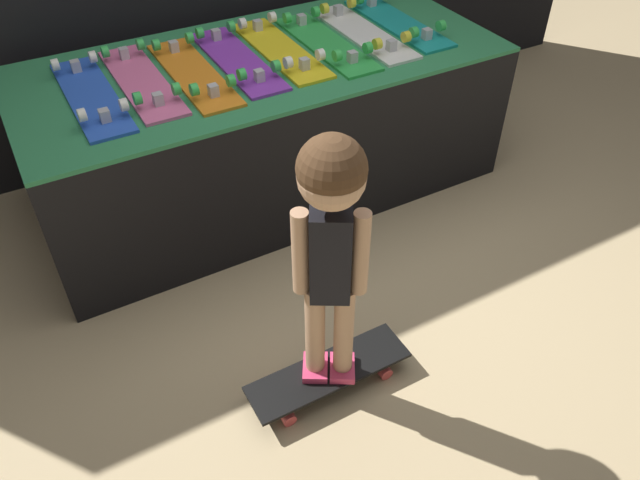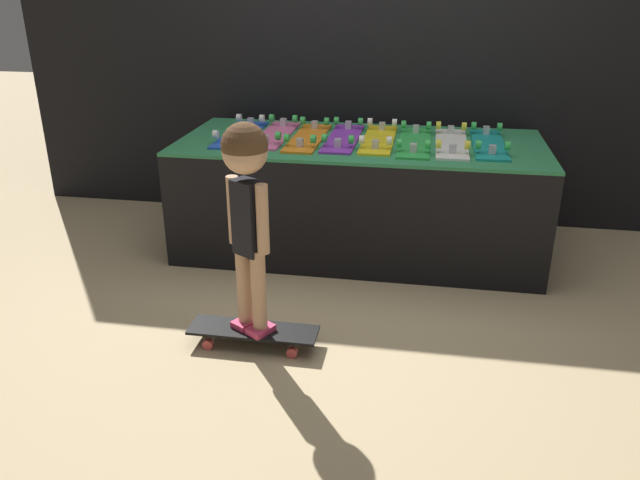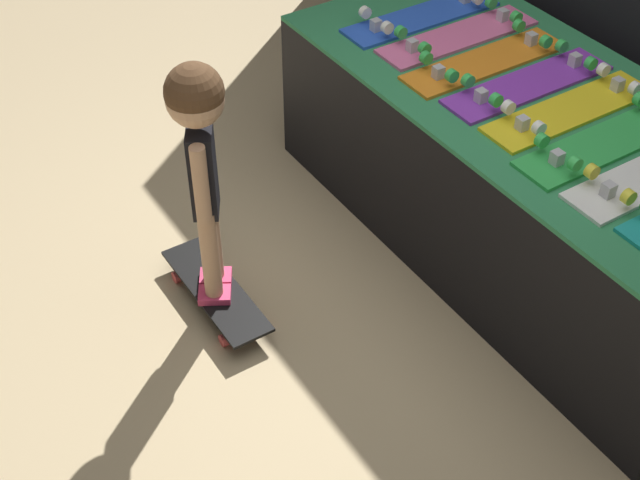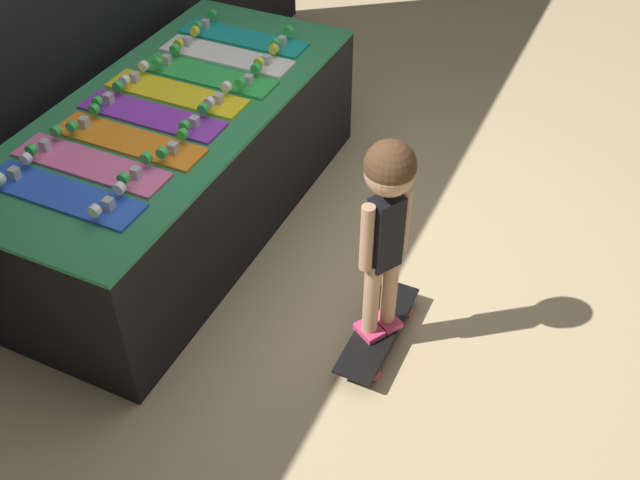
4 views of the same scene
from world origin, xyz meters
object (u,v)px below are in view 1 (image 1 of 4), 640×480
at_px(skateboard_blue_on_rack, 91,94).
at_px(skateboard_green_on_rack, 326,42).
at_px(skateboard_yellow_on_rack, 280,48).
at_px(skateboard_white_on_rack, 363,31).
at_px(skateboard_orange_on_rack, 193,72).
at_px(skateboard_teal_on_rack, 398,21).
at_px(child, 331,225).
at_px(skateboard_purple_on_rack, 237,59).
at_px(skateboard_pink_on_rack, 141,80).
at_px(skateboard_on_floor, 329,373).

xyz_separation_m(skateboard_blue_on_rack, skateboard_green_on_rack, (1.15, -0.03, 0.00)).
bearing_deg(skateboard_yellow_on_rack, skateboard_white_on_rack, -3.56).
distance_m(skateboard_green_on_rack, skateboard_white_on_rack, 0.23).
height_order(skateboard_blue_on_rack, skateboard_orange_on_rack, same).
distance_m(skateboard_yellow_on_rack, skateboard_teal_on_rack, 0.69).
bearing_deg(skateboard_blue_on_rack, skateboard_yellow_on_rack, 1.20).
bearing_deg(skateboard_yellow_on_rack, skateboard_blue_on_rack, -178.80).
bearing_deg(skateboard_teal_on_rack, child, -131.29).
distance_m(skateboard_orange_on_rack, skateboard_purple_on_rack, 0.23).
bearing_deg(skateboard_orange_on_rack, skateboard_blue_on_rack, 177.98).
xyz_separation_m(skateboard_pink_on_rack, skateboard_yellow_on_rack, (0.69, -0.01, 0.00)).
xyz_separation_m(skateboard_blue_on_rack, skateboard_orange_on_rack, (0.46, -0.02, 0.00)).
xyz_separation_m(skateboard_blue_on_rack, skateboard_on_floor, (0.43, -1.33, -0.69)).
distance_m(skateboard_orange_on_rack, skateboard_green_on_rack, 0.69).
relative_size(skateboard_white_on_rack, skateboard_on_floor, 1.18).
relative_size(skateboard_green_on_rack, child, 0.73).
height_order(skateboard_yellow_on_rack, skateboard_teal_on_rack, same).
height_order(skateboard_on_floor, child, child).
bearing_deg(skateboard_yellow_on_rack, skateboard_pink_on_rack, 179.48).
bearing_deg(skateboard_green_on_rack, skateboard_teal_on_rack, 5.10).
height_order(skateboard_teal_on_rack, child, child).
distance_m(skateboard_orange_on_rack, skateboard_on_floor, 1.48).
bearing_deg(skateboard_blue_on_rack, skateboard_green_on_rack, -1.27).
bearing_deg(skateboard_orange_on_rack, skateboard_on_floor, -91.40).
height_order(skateboard_orange_on_rack, skateboard_on_floor, skateboard_orange_on_rack).
height_order(skateboard_purple_on_rack, skateboard_teal_on_rack, same).
xyz_separation_m(skateboard_purple_on_rack, skateboard_on_floor, (-0.26, -1.34, -0.69)).
xyz_separation_m(skateboard_green_on_rack, skateboard_teal_on_rack, (0.46, 0.04, 0.00)).
distance_m(skateboard_blue_on_rack, skateboard_teal_on_rack, 1.61).
bearing_deg(skateboard_blue_on_rack, skateboard_white_on_rack, -0.39).
height_order(skateboard_pink_on_rack, skateboard_white_on_rack, same).
xyz_separation_m(skateboard_teal_on_rack, child, (-1.18, -1.34, 0.06)).
bearing_deg(skateboard_pink_on_rack, skateboard_green_on_rack, -3.18).
bearing_deg(skateboard_on_floor, skateboard_white_on_rack, 54.23).
distance_m(skateboard_yellow_on_rack, skateboard_on_floor, 1.59).
distance_m(skateboard_blue_on_rack, skateboard_on_floor, 1.55).
distance_m(skateboard_pink_on_rack, child, 1.37).
bearing_deg(skateboard_blue_on_rack, child, -72.17).
height_order(skateboard_white_on_rack, child, child).
distance_m(skateboard_blue_on_rack, skateboard_purple_on_rack, 0.69).
distance_m(skateboard_orange_on_rack, skateboard_teal_on_rack, 1.15).
distance_m(skateboard_purple_on_rack, skateboard_teal_on_rack, 0.92).
height_order(skateboard_purple_on_rack, skateboard_yellow_on_rack, same).
bearing_deg(skateboard_teal_on_rack, skateboard_green_on_rack, -174.90).
xyz_separation_m(skateboard_yellow_on_rack, skateboard_on_floor, (-0.49, -1.35, -0.69)).
distance_m(skateboard_pink_on_rack, skateboard_orange_on_rack, 0.23).
bearing_deg(skateboard_orange_on_rack, child, -91.40).
relative_size(skateboard_blue_on_rack, skateboard_green_on_rack, 1.00).
bearing_deg(skateboard_teal_on_rack, skateboard_pink_on_rack, 179.58).
bearing_deg(skateboard_teal_on_rack, skateboard_blue_on_rack, -179.45).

